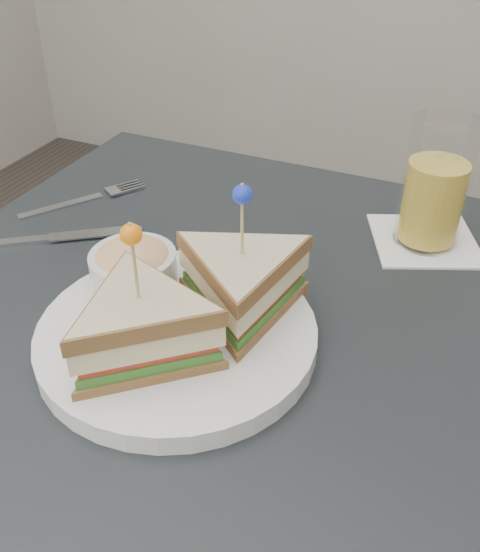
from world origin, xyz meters
name	(u,v)px	position (x,y,z in m)	size (l,w,h in m)	color
table	(229,366)	(0.00, 0.00, 0.67)	(0.80, 0.80, 0.75)	black
plate_meal	(184,307)	(-0.02, -0.06, 0.80)	(0.34, 0.34, 0.17)	white
cutlery_fork	(89,198)	(-0.30, 0.16, 0.75)	(0.12, 0.17, 0.01)	silver
cutlery_knife	(57,237)	(-0.27, 0.05, 0.75)	(0.18, 0.13, 0.01)	silver
drink_set	(435,191)	(0.17, 0.25, 0.82)	(0.17, 0.17, 0.17)	white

